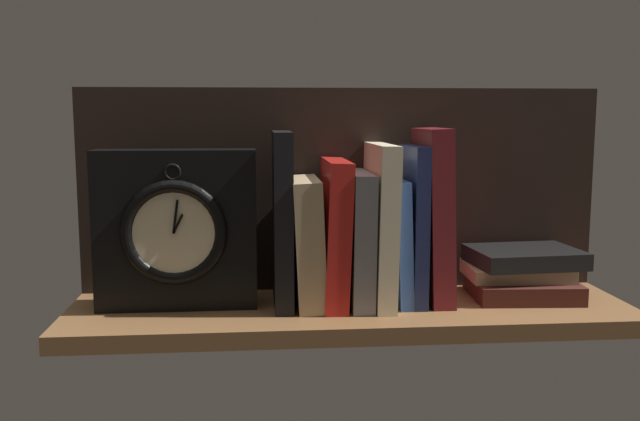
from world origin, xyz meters
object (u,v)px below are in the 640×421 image
book_red_requiem (334,232)px  framed_clock (176,229)px  book_tan_shortstories (307,241)px  book_maroon_dawkins (433,215)px  book_cream_twain (380,224)px  book_blue_modern (398,241)px  book_stack_side (522,273)px  book_navy_bierce (413,224)px  book_black_skeptic (282,219)px  book_gray_chess (358,238)px

book_red_requiem → framed_clock: 22.99cm
book_tan_shortstories → book_maroon_dawkins: book_maroon_dawkins is taller
book_cream_twain → book_blue_modern: bearing=0.0°
book_red_requiem → book_stack_side: (29.30, 0.87, -6.99)cm
book_tan_shortstories → book_cream_twain: 11.14cm
book_navy_bierce → book_blue_modern: bearing=180.0°
book_cream_twain → framed_clock: (-29.82, -0.70, -0.32)cm
book_blue_modern → book_maroon_dawkins: bearing=0.0°
book_cream_twain → book_stack_side: bearing=2.2°
book_tan_shortstories → book_black_skeptic: bearing=180.0°
book_blue_modern → book_tan_shortstories: bearing=180.0°
book_blue_modern → framed_clock: size_ratio=0.80×
book_black_skeptic → book_maroon_dawkins: (22.55, 0.00, 0.20)cm
book_tan_shortstories → framed_clock: bearing=-177.9°
book_stack_side → framed_clock: bearing=-178.3°
book_gray_chess → book_maroon_dawkins: size_ratio=0.75×
book_black_skeptic → book_blue_modern: size_ratio=1.38×
book_black_skeptic → book_navy_bierce: 19.56cm
book_stack_side → book_black_skeptic: bearing=-178.7°
book_navy_bierce → book_gray_chess: bearing=180.0°
book_navy_bierce → framed_clock: book_navy_bierce is taller
book_black_skeptic → book_red_requiem: (7.64, 0.00, -2.10)cm
book_navy_bierce → book_red_requiem: bearing=180.0°
book_tan_shortstories → book_cream_twain: (10.85, 0.00, 2.51)cm
book_red_requiem → book_black_skeptic: bearing=180.0°
book_black_skeptic → book_gray_chess: bearing=0.0°
book_black_skeptic → book_maroon_dawkins: 22.56cm
book_black_skeptic → book_navy_bierce: bearing=0.0°
book_cream_twain → framed_clock: book_cream_twain is taller
book_tan_shortstories → framed_clock: size_ratio=0.81×
book_black_skeptic → framed_clock: 15.39cm
book_black_skeptic → book_maroon_dawkins: size_ratio=0.98×
book_black_skeptic → book_red_requiem: size_ratio=1.20×
book_cream_twain → book_navy_bierce: 5.04cm
framed_clock → book_tan_shortstories: bearing=2.1°
book_black_skeptic → book_stack_side: size_ratio=1.46×
book_gray_chess → book_maroon_dawkins: (11.35, 0.00, 3.18)cm
book_tan_shortstories → book_navy_bierce: 16.07cm
book_cream_twain → book_black_skeptic: bearing=180.0°
book_gray_chess → book_stack_side: size_ratio=1.12×
book_cream_twain → book_navy_bierce: (5.04, 0.00, -0.13)cm
framed_clock → book_stack_side: framed_clock is taller
framed_clock → book_gray_chess: bearing=1.5°
book_cream_twain → book_stack_side: book_cream_twain is taller
book_blue_modern → book_navy_bierce: size_ratio=0.79×
book_red_requiem → book_navy_bierce: size_ratio=0.91×
book_black_skeptic → book_cream_twain: book_black_skeptic is taller
book_tan_shortstories → book_gray_chess: size_ratio=0.95×
book_red_requiem → book_maroon_dawkins: book_maroon_dawkins is taller
book_black_skeptic → book_red_requiem: bearing=0.0°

